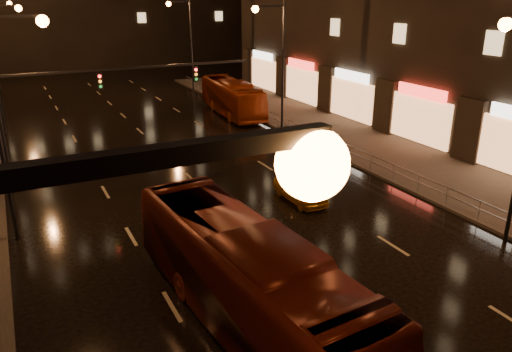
{
  "coord_description": "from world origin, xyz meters",
  "views": [
    {
      "loc": [
        -9.02,
        -10.61,
        10.36
      ],
      "look_at": [
        0.56,
        8.48,
        2.5
      ],
      "focal_mm": 35.0,
      "sensor_mm": 36.0,
      "label": 1
    }
  ],
  "objects_px": {
    "taxi_near": "(300,189)",
    "taxi_far": "(306,151)",
    "bus_curb": "(232,97)",
    "bus_red": "(247,278)"
  },
  "relations": [
    {
      "from": "taxi_near",
      "to": "bus_curb",
      "type": "bearing_deg",
      "value": 75.6
    },
    {
      "from": "taxi_far",
      "to": "bus_curb",
      "type": "bearing_deg",
      "value": 82.35
    },
    {
      "from": "bus_red",
      "to": "taxi_far",
      "type": "xyz_separation_m",
      "value": [
        10.97,
        13.88,
        -1.14
      ]
    },
    {
      "from": "taxi_near",
      "to": "taxi_far",
      "type": "height_order",
      "value": "taxi_near"
    },
    {
      "from": "bus_red",
      "to": "taxi_far",
      "type": "relative_size",
      "value": 3.11
    },
    {
      "from": "bus_red",
      "to": "bus_curb",
      "type": "relative_size",
      "value": 1.12
    },
    {
      "from": "taxi_far",
      "to": "taxi_near",
      "type": "bearing_deg",
      "value": -128.0
    },
    {
      "from": "bus_curb",
      "to": "taxi_far",
      "type": "relative_size",
      "value": 2.77
    },
    {
      "from": "bus_red",
      "to": "taxi_far",
      "type": "bearing_deg",
      "value": 47.21
    },
    {
      "from": "taxi_near",
      "to": "taxi_far",
      "type": "distance_m",
      "value": 6.97
    }
  ]
}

